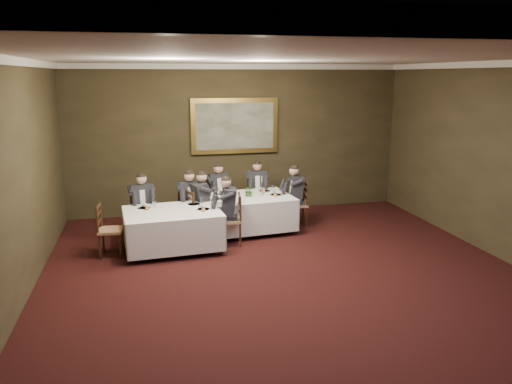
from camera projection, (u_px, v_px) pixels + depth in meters
name	position (u px, v px, depth m)	size (l,w,h in m)	color
ground	(300.00, 294.00, 7.57)	(10.00, 10.00, 0.00)	black
ceiling	(305.00, 56.00, 6.77)	(8.00, 10.00, 0.10)	silver
back_wall	(238.00, 139.00, 11.92)	(8.00, 0.10, 3.50)	#2F2817
left_wall	(1.00, 197.00, 6.31)	(0.10, 10.00, 3.50)	#2F2817
crown_molding	(305.00, 61.00, 6.79)	(8.00, 10.00, 0.12)	white
table_main	(250.00, 210.00, 10.57)	(1.89, 1.52, 0.67)	black
table_second	(173.00, 227.00, 9.44)	(1.90, 1.50, 0.67)	black
chair_main_backleft	(217.00, 209.00, 11.28)	(0.53, 0.52, 1.00)	#936B4B
diner_main_backleft	(217.00, 200.00, 11.22)	(0.51, 0.56, 1.35)	black
chair_main_backright	(257.00, 206.00, 11.59)	(0.48, 0.47, 1.00)	#936B4B
diner_main_backright	(257.00, 197.00, 11.52)	(0.45, 0.52, 1.35)	black
chair_main_endleft	(199.00, 223.00, 10.25)	(0.54, 0.55, 1.00)	#936B4B
diner_main_endleft	(199.00, 212.00, 10.21)	(0.58, 0.53, 1.35)	black
chair_main_endright	(297.00, 213.00, 10.96)	(0.47, 0.48, 1.00)	#936B4B
diner_main_endright	(297.00, 203.00, 10.91)	(0.52, 0.45, 1.35)	black
chair_sec_backleft	(143.00, 224.00, 10.19)	(0.50, 0.48, 1.00)	#936B4B
diner_sec_backleft	(142.00, 213.00, 10.13)	(0.46, 0.53, 1.35)	black
chair_sec_backright	(190.00, 220.00, 10.47)	(0.47, 0.46, 1.00)	#936B4B
diner_sec_backright	(190.00, 210.00, 10.41)	(0.45, 0.51, 1.35)	black
chair_sec_endright	(231.00, 230.00, 9.80)	(0.47, 0.49, 1.00)	#936B4B
diner_sec_endright	(230.00, 219.00, 9.74)	(0.52, 0.45, 1.35)	black
chair_sec_endleft	(111.00, 241.00, 9.15)	(0.46, 0.48, 1.00)	#936B4B
centerpiece	(249.00, 190.00, 10.46)	(0.24, 0.21, 0.26)	#2D5926
candlestick	(262.00, 188.00, 10.55)	(0.06, 0.06, 0.43)	#C0853A
place_setting_table_main	(226.00, 192.00, 10.72)	(0.33, 0.31, 0.14)	white
place_setting_table_second	(147.00, 206.00, 9.61)	(0.33, 0.31, 0.14)	white
painting	(235.00, 126.00, 11.77)	(2.07, 0.09, 1.30)	#DCAE50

